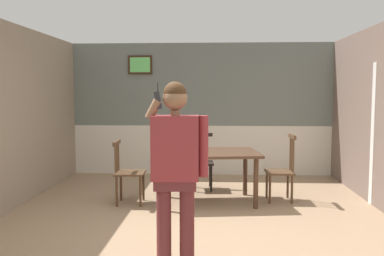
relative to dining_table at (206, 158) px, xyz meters
name	(u,v)px	position (x,y,z in m)	size (l,w,h in m)	color
ground_plane	(192,235)	(-0.13, -1.47, -0.68)	(8.04, 8.04, 0.00)	#9E7F60
room_back_partition	(201,112)	(-0.14, 2.19, 0.60)	(5.31, 0.17, 2.65)	slate
dining_table	(206,158)	(0.00, 0.00, 0.00)	(1.67, 1.16, 0.77)	#4C3323
chair_near_window	(128,172)	(-1.16, -0.14, -0.20)	(0.45, 0.45, 0.95)	#513823
chair_by_doorway	(201,162)	(-0.10, 0.87, -0.21)	(0.45, 0.45, 0.95)	black
chair_at_table_head	(282,170)	(1.16, 0.13, -0.20)	(0.42, 0.42, 1.03)	#513823
person_figure	(176,160)	(-0.23, -2.35, 0.35)	(0.59, 0.26, 1.76)	brown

